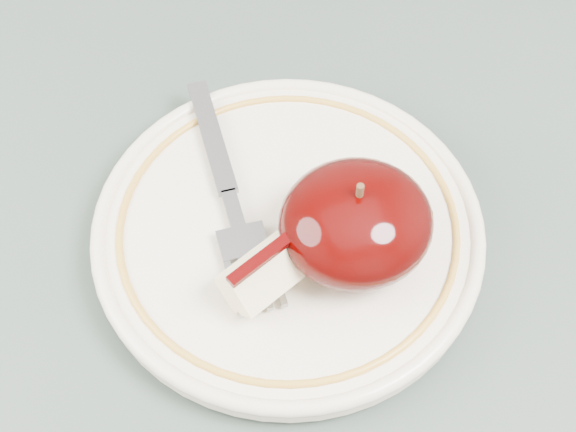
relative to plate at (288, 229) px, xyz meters
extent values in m
cylinder|color=brown|center=(0.40, 0.31, -0.41)|extent=(0.05, 0.05, 0.71)
cube|color=#3C4A42|center=(0.00, -0.09, -0.03)|extent=(0.90, 0.90, 0.04)
cylinder|color=beige|center=(0.00, 0.00, -0.01)|extent=(0.12, 0.12, 0.01)
cylinder|color=beige|center=(0.00, 0.00, 0.00)|extent=(0.22, 0.22, 0.01)
torus|color=beige|center=(0.00, 0.00, 0.00)|extent=(0.22, 0.22, 0.01)
torus|color=gold|center=(0.00, 0.00, 0.00)|extent=(0.20, 0.20, 0.00)
ellipsoid|color=black|center=(0.03, -0.02, 0.03)|extent=(0.08, 0.08, 0.05)
cylinder|color=#472D19|center=(0.03, -0.02, 0.06)|extent=(0.00, 0.00, 0.01)
cube|color=beige|center=(-0.01, -0.03, 0.02)|extent=(0.08, 0.06, 0.03)
cube|color=#320101|center=(-0.01, -0.03, 0.04)|extent=(0.07, 0.04, 0.00)
cube|color=gray|center=(-0.03, 0.07, 0.01)|extent=(0.01, 0.09, 0.00)
cube|color=gray|center=(-0.03, 0.02, 0.01)|extent=(0.01, 0.03, 0.00)
cube|color=gray|center=(-0.03, -0.01, 0.01)|extent=(0.03, 0.02, 0.00)
cube|color=gray|center=(-0.02, -0.03, 0.01)|extent=(0.00, 0.04, 0.00)
cube|color=gray|center=(-0.02, -0.03, 0.01)|extent=(0.00, 0.04, 0.00)
cube|color=gray|center=(-0.03, -0.03, 0.01)|extent=(0.00, 0.04, 0.00)
cube|color=gray|center=(-0.04, -0.03, 0.01)|extent=(0.00, 0.04, 0.00)
camera|label=1|loc=(-0.07, -0.24, 0.39)|focal=50.00mm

